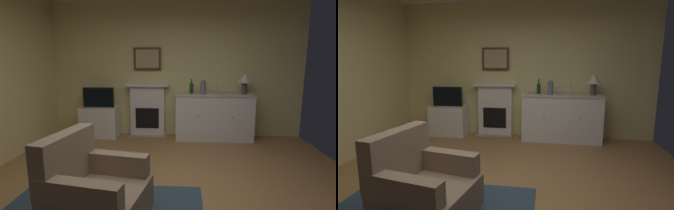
# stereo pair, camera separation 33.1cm
# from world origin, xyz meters

# --- Properties ---
(ground_plane) EXTENTS (5.21, 5.58, 0.10)m
(ground_plane) POSITION_xyz_m (0.00, 0.00, -0.05)
(ground_plane) COLOR #9E7042
(ground_plane) RESTS_ON ground
(wall_rear) EXTENTS (5.21, 0.06, 2.74)m
(wall_rear) POSITION_xyz_m (0.00, 2.76, 1.37)
(wall_rear) COLOR #EAD68C
(wall_rear) RESTS_ON ground_plane
(fireplace_unit) EXTENTS (0.87, 0.30, 1.10)m
(fireplace_unit) POSITION_xyz_m (-0.56, 2.63, 0.55)
(fireplace_unit) COLOR white
(fireplace_unit) RESTS_ON ground_plane
(framed_picture) EXTENTS (0.55, 0.04, 0.45)m
(framed_picture) POSITION_xyz_m (-0.56, 2.68, 1.60)
(framed_picture) COLOR #473323
(sideboard_cabinet) EXTENTS (1.54, 0.49, 0.92)m
(sideboard_cabinet) POSITION_xyz_m (0.79, 2.45, 0.46)
(sideboard_cabinet) COLOR white
(sideboard_cabinet) RESTS_ON ground_plane
(table_lamp) EXTENTS (0.26, 0.26, 0.40)m
(table_lamp) POSITION_xyz_m (1.37, 2.45, 1.20)
(table_lamp) COLOR #4C4742
(table_lamp) RESTS_ON sideboard_cabinet
(wine_bottle) EXTENTS (0.08, 0.08, 0.29)m
(wine_bottle) POSITION_xyz_m (0.34, 2.50, 1.03)
(wine_bottle) COLOR #193F1E
(wine_bottle) RESTS_ON sideboard_cabinet
(wine_glass_left) EXTENTS (0.07, 0.07, 0.16)m
(wine_glass_left) POSITION_xyz_m (0.72, 2.42, 1.04)
(wine_glass_left) COLOR silver
(wine_glass_left) RESTS_ON sideboard_cabinet
(wine_glass_center) EXTENTS (0.07, 0.07, 0.16)m
(wine_glass_center) POSITION_xyz_m (0.83, 2.44, 1.04)
(wine_glass_center) COLOR silver
(wine_glass_center) RESTS_ON sideboard_cabinet
(wine_glass_right) EXTENTS (0.07, 0.07, 0.16)m
(wine_glass_right) POSITION_xyz_m (0.94, 2.44, 1.04)
(wine_glass_right) COLOR silver
(wine_glass_right) RESTS_ON sideboard_cabinet
(vase_decorative) EXTENTS (0.11, 0.11, 0.28)m
(vase_decorative) POSITION_xyz_m (0.57, 2.40, 1.06)
(vase_decorative) COLOR slate
(vase_decorative) RESTS_ON sideboard_cabinet
(tv_cabinet) EXTENTS (0.75, 0.42, 0.63)m
(tv_cabinet) POSITION_xyz_m (-1.54, 2.47, 0.32)
(tv_cabinet) COLOR white
(tv_cabinet) RESTS_ON ground_plane
(tv_set) EXTENTS (0.62, 0.07, 0.40)m
(tv_set) POSITION_xyz_m (-1.54, 2.45, 0.83)
(tv_set) COLOR black
(tv_set) RESTS_ON tv_cabinet
(armchair) EXTENTS (0.93, 0.89, 0.92)m
(armchair) POSITION_xyz_m (-0.63, -0.43, 0.38)
(armchair) COLOR #8C7259
(armchair) RESTS_ON ground_plane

